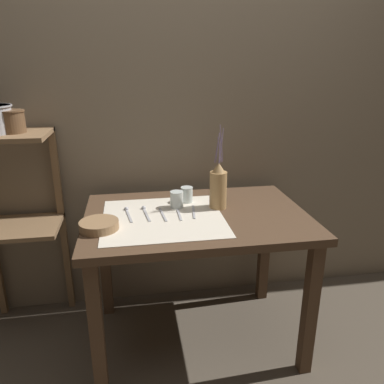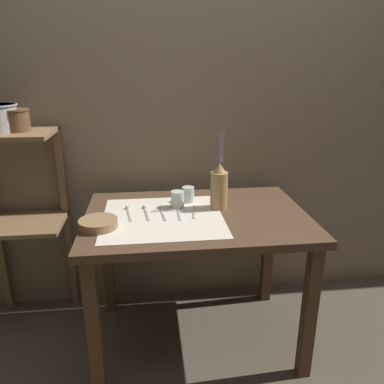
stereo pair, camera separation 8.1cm
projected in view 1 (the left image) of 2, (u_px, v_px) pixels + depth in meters
ground_plane at (196, 337)px, 2.16m from camera, size 12.00×12.00×0.00m
stone_wall_back at (182, 116)px, 2.24m from camera, size 7.00×0.06×2.40m
wooden_table at (196, 233)px, 1.95m from camera, size 1.13×0.77×0.77m
wooden_shelf_unit at (15, 197)px, 2.05m from camera, size 0.45×0.35×1.16m
linen_cloth at (163, 218)px, 1.86m from camera, size 0.60×0.57×0.00m
pitcher_with_flowers at (218, 187)px, 1.96m from camera, size 0.09×0.09×0.44m
wooden_bowl at (99, 225)px, 1.73m from camera, size 0.18×0.18×0.04m
glass_tumbler_near at (177, 199)px, 1.98m from camera, size 0.07×0.07×0.09m
glass_tumbler_far at (187, 194)px, 2.06m from camera, size 0.07×0.07×0.08m
spoon_inner at (127, 211)px, 1.93m from camera, size 0.04×0.19×0.02m
spoon_outer at (145, 210)px, 1.94m from camera, size 0.04×0.19×0.02m
fork_inner at (163, 214)px, 1.89m from camera, size 0.03×0.18×0.00m
fork_outer at (179, 214)px, 1.90m from camera, size 0.01×0.18×0.00m
knife_center at (194, 212)px, 1.93m from camera, size 0.03×0.18×0.00m
metal_pot_small at (12, 121)px, 1.88m from camera, size 0.13×0.13×0.11m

